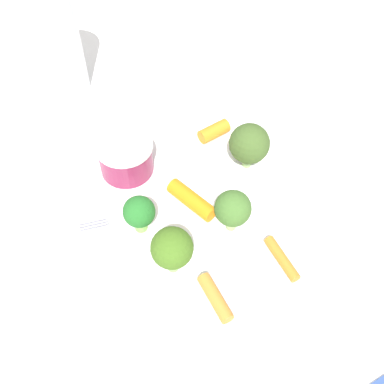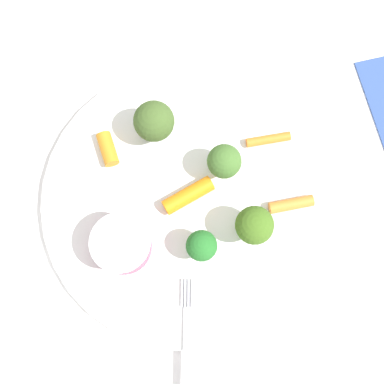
% 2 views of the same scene
% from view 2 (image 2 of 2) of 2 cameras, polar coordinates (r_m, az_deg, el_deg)
% --- Properties ---
extents(ground_plane, '(2.40, 2.40, 0.00)m').
position_cam_2_polar(ground_plane, '(0.55, -0.43, -0.89)').
color(ground_plane, white).
extents(plate, '(0.32, 0.32, 0.01)m').
position_cam_2_polar(plate, '(0.54, -0.44, -0.75)').
color(plate, white).
rests_on(plate, ground_plane).
extents(sauce_cup, '(0.06, 0.06, 0.04)m').
position_cam_2_polar(sauce_cup, '(0.51, -8.06, -5.92)').
color(sauce_cup, '#862449').
rests_on(sauce_cup, plate).
extents(broccoli_floret_0, '(0.04, 0.04, 0.05)m').
position_cam_2_polar(broccoli_floret_0, '(0.51, 3.62, 3.59)').
color(broccoli_floret_0, '#96BF71').
rests_on(broccoli_floret_0, plate).
extents(broccoli_floret_1, '(0.03, 0.03, 0.04)m').
position_cam_2_polar(broccoli_floret_1, '(0.50, 1.10, -6.19)').
color(broccoli_floret_1, '#84C257').
rests_on(broccoli_floret_1, plate).
extents(broccoli_floret_2, '(0.04, 0.04, 0.06)m').
position_cam_2_polar(broccoli_floret_2, '(0.53, -4.38, 8.06)').
color(broccoli_floret_2, '#8EB66C').
rests_on(broccoli_floret_2, plate).
extents(broccoli_floret_3, '(0.04, 0.04, 0.06)m').
position_cam_2_polar(broccoli_floret_3, '(0.50, 7.16, -3.82)').
color(broccoli_floret_3, '#8CC26A').
rests_on(broccoli_floret_3, plate).
extents(carrot_stick_0, '(0.03, 0.06, 0.02)m').
position_cam_2_polar(carrot_stick_0, '(0.53, -0.18, -0.53)').
color(carrot_stick_0, orange).
rests_on(carrot_stick_0, plate).
extents(carrot_stick_1, '(0.04, 0.03, 0.02)m').
position_cam_2_polar(carrot_stick_1, '(0.55, -9.63, 4.88)').
color(carrot_stick_1, orange).
rests_on(carrot_stick_1, plate).
extents(carrot_stick_2, '(0.03, 0.05, 0.01)m').
position_cam_2_polar(carrot_stick_2, '(0.55, 8.72, 5.97)').
color(carrot_stick_2, orange).
rests_on(carrot_stick_2, plate).
extents(carrot_stick_3, '(0.03, 0.05, 0.01)m').
position_cam_2_polar(carrot_stick_3, '(0.54, 11.28, -1.39)').
color(carrot_stick_3, orange).
rests_on(carrot_stick_3, plate).
extents(fork, '(0.14, 0.12, 0.00)m').
position_cam_2_polar(fork, '(0.52, -0.69, -19.00)').
color(fork, '#B4B4C2').
rests_on(fork, plate).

